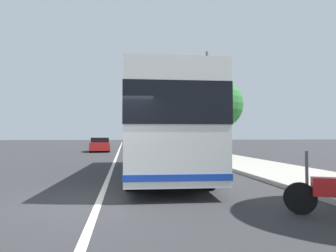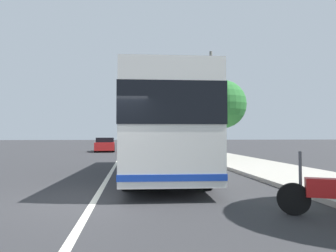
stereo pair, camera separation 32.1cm
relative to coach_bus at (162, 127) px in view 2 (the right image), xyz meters
The scene contains 8 objects.
ground_plane 5.32m from the coach_bus, 154.60° to the left, with size 220.00×220.00×0.00m, color #2D2D30.
sidewalk_curb 7.68m from the coach_bus, 41.98° to the right, with size 110.00×3.60×0.14m, color #9E998E.
lane_divider_line 6.24m from the coach_bus, 20.96° to the left, with size 110.00×0.16×0.01m, color silver.
coach_bus is the anchor object (origin of this frame).
car_behind_bus 18.37m from the coach_bus, 12.47° to the left, with size 4.47×2.14×1.40m.
car_side_street 39.85m from the coach_bus, ahead, with size 4.13×2.16×1.57m.
roadside_tree_mid_block 7.92m from the coach_bus, 36.07° to the right, with size 3.14×3.14×5.20m.
utility_pole 10.72m from the coach_bus, 26.60° to the right, with size 0.22×0.22×8.03m, color slate.
Camera 2 is at (-7.38, -0.91, 1.57)m, focal length 30.86 mm.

